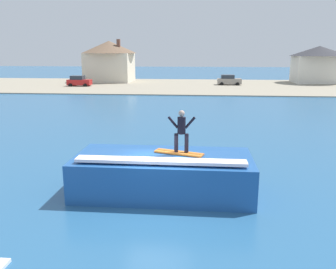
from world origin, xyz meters
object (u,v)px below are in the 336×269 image
Objects in this scene: car_far_shore at (229,80)px; house_gabled_white at (319,62)px; house_with_chimney at (109,59)px; surfboard at (179,153)px; car_near_shore at (79,81)px; wave_crest at (163,174)px; surfer at (181,129)px.

house_gabled_white is at bearing 18.82° from car_far_shore.
house_with_chimney reaches higher than car_far_shore.
house_gabled_white is at bearing 1.00° from house_with_chimney.
surfboard is 0.52× the size of car_near_shore.
surfer is (0.75, -0.20, 1.93)m from wave_crest.
surfer is at bearing -14.94° from wave_crest.
car_far_shore is (25.20, 4.62, 0.00)m from car_near_shore.
wave_crest is at bearing -112.68° from house_gabled_white.
car_near_shore is (-19.62, 44.50, -0.86)m from surfboard.
house_gabled_white is (38.91, 0.68, -0.43)m from house_with_chimney.
car_near_shore reaches higher than wave_crest.
surfboard is 59.11m from house_gabled_white.
wave_crest is at bearing 162.49° from surfboard.
house_gabled_white is (22.14, 54.77, 2.13)m from surfboard.
car_far_shore reaches higher than surfboard.
car_near_shore reaches higher than surfboard.
surfboard is 0.97m from surfer.
surfer is 0.41× the size of car_far_shore.
car_near_shore is 10.57m from house_with_chimney.
car_near_shore is at bearing 113.79° from surfboard.
surfer reaches higher than surfboard.
house_with_chimney is (-16.12, 53.88, 3.53)m from wave_crest.
house_with_chimney is (-22.35, 4.96, 3.41)m from car_far_shore.
car_far_shore is at bearing 10.39° from car_near_shore.
car_far_shore is at bearing 83.51° from surfboard.
house_gabled_white is at bearing 68.07° from surfer.
car_near_shore is at bearing 113.18° from wave_crest.
car_near_shore is at bearing -169.61° from car_far_shore.
house_with_chimney reaches higher than house_gabled_white.
surfboard is at bearing -96.49° from car_far_shore.
surfer is at bearing 3.84° from surfboard.
car_far_shore is 0.39× the size of house_with_chimney.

